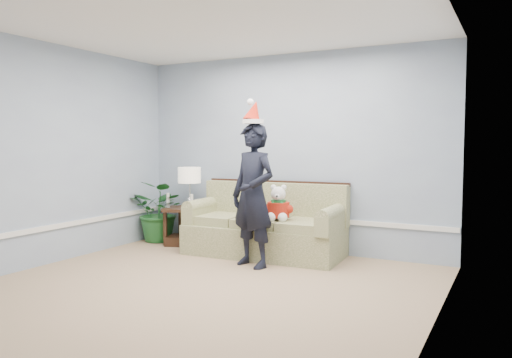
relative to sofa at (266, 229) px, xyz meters
The scene contains 10 objects.
room_shell 2.30m from the sofa, 86.49° to the right, with size 4.54×5.04×2.74m.
wainscot_trim 1.38m from the sofa, 139.69° to the right, with size 4.49×4.99×0.06m.
sofa is the anchor object (origin of this frame).
side_table 1.33m from the sofa, behind, with size 0.68×0.63×0.55m.
table_lamp 1.43m from the sofa, behind, with size 0.33×0.33×0.59m.
candle_pair 1.39m from the sofa, behind, with size 0.47×0.05×0.21m.
houseplant 1.80m from the sofa, behind, with size 0.83×0.72×0.92m, color #1C5723.
man 0.84m from the sofa, 76.53° to the right, with size 0.63×0.41×1.72m, color black.
santa_hat 1.63m from the sofa, 76.24° to the right, with size 0.34×0.36×0.30m.
teddy_bear 0.48m from the sofa, 37.06° to the right, with size 0.35×0.36×0.46m.
Camera 1 is at (2.81, -3.81, 1.48)m, focal length 35.00 mm.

